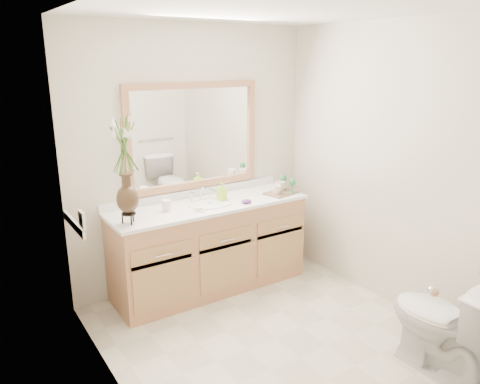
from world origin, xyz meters
TOP-DOWN VIEW (x-y plane):
  - floor at (0.00, 0.00)m, footprint 2.60×2.60m
  - ceiling at (0.00, 0.00)m, footprint 2.40×2.60m
  - wall_back at (0.00, 1.30)m, footprint 2.40×0.02m
  - wall_front at (0.00, -1.30)m, footprint 2.40×0.02m
  - wall_left at (-1.20, 0.00)m, footprint 0.02×2.60m
  - wall_right at (1.20, 0.00)m, footprint 0.02×2.60m
  - vanity at (0.00, 1.01)m, footprint 1.80×0.55m
  - counter at (0.00, 1.01)m, footprint 1.84×0.57m
  - sink at (0.00, 1.00)m, footprint 0.38×0.34m
  - mirror at (0.00, 1.28)m, footprint 1.32×0.04m
  - switch_plate at (-1.19, 0.76)m, footprint 0.02×0.12m
  - door at (-0.30, -1.29)m, footprint 0.80×0.03m
  - toilet at (0.70, -0.92)m, footprint 0.42×0.75m
  - flower_vase at (-0.79, 0.90)m, footprint 0.21×0.21m
  - tumbler at (-0.41, 1.02)m, footprint 0.08×0.08m
  - soap_dish at (-0.18, 0.87)m, footprint 0.09×0.09m
  - soap_bottle at (0.15, 1.05)m, footprint 0.07×0.07m
  - purple_dish at (0.28, 0.84)m, footprint 0.12×0.11m
  - tray at (0.74, 0.91)m, footprint 0.35×0.27m
  - mug_left at (0.66, 0.88)m, footprint 0.12×0.11m
  - mug_right at (0.76, 0.96)m, footprint 0.10×0.10m
  - goblet_front at (0.82, 0.85)m, footprint 0.06×0.06m
  - goblet_back at (0.82, 0.99)m, footprint 0.07×0.07m

SIDE VIEW (x-z plane):
  - floor at x=0.00m, z-range 0.00..0.00m
  - toilet at x=0.70m, z-range 0.00..0.74m
  - vanity at x=0.00m, z-range 0.00..0.80m
  - sink at x=0.00m, z-range 0.66..0.89m
  - counter at x=0.00m, z-range 0.80..0.83m
  - tray at x=0.74m, z-range 0.83..0.85m
  - soap_dish at x=-0.18m, z-range 0.82..0.85m
  - purple_dish at x=0.28m, z-range 0.83..0.86m
  - tumbler at x=-0.41m, z-range 0.83..0.93m
  - mug_left at x=0.66m, z-range 0.85..0.94m
  - mug_right at x=0.76m, z-range 0.85..0.95m
  - soap_bottle at x=0.15m, z-range 0.83..0.98m
  - goblet_front at x=0.82m, z-range 0.87..1.01m
  - goblet_back at x=0.82m, z-range 0.87..1.02m
  - switch_plate at x=-1.19m, z-range 0.92..1.04m
  - door at x=-0.30m, z-range 0.00..2.00m
  - wall_back at x=0.00m, z-range 0.00..2.40m
  - wall_front at x=0.00m, z-range 0.00..2.40m
  - wall_left at x=-1.20m, z-range 0.00..2.40m
  - wall_right at x=1.20m, z-range 0.00..2.40m
  - flower_vase at x=-0.79m, z-range 0.98..1.83m
  - mirror at x=0.00m, z-range 0.92..1.89m
  - ceiling at x=0.00m, z-range 2.39..2.41m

